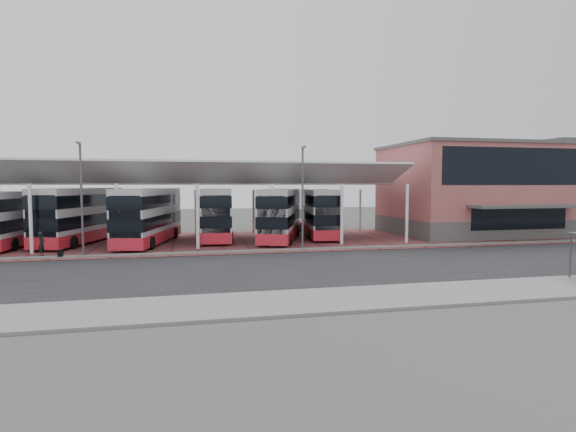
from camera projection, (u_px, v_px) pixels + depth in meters
name	position (u px, v px, depth m)	size (l,w,h in m)	color
ground	(296.00, 265.00, 28.61)	(140.00, 140.00, 0.00)	#42443F
road	(300.00, 268.00, 27.64)	(120.00, 14.00, 0.02)	black
forecourt	(285.00, 240.00, 41.70)	(72.00, 16.00, 0.06)	brown
sidewalk	(344.00, 299.00, 19.84)	(120.00, 4.00, 0.14)	slate
north_kerb	(278.00, 250.00, 34.65)	(120.00, 0.80, 0.14)	slate
yellow_line_near	(330.00, 290.00, 21.79)	(120.00, 0.12, 0.01)	#C68100
yellow_line_far	(328.00, 288.00, 22.08)	(120.00, 0.12, 0.01)	#C68100
canopy	(196.00, 177.00, 40.50)	(37.00, 11.63, 7.07)	white
terminal	(480.00, 189.00, 46.78)	(18.40, 14.40, 9.25)	#524F4D
lamp_west	(81.00, 196.00, 31.42)	(0.16, 0.90, 8.07)	#4B4C52
lamp_east	(303.00, 195.00, 34.85)	(0.16, 0.90, 8.07)	#4B4C52
bus_0	(18.00, 218.00, 37.59)	(3.64, 11.18, 4.52)	silver
bus_1	(80.00, 216.00, 39.01)	(5.69, 11.86, 4.77)	silver
bus_2	(149.00, 216.00, 38.57)	(5.09, 11.80, 4.74)	silver
bus_3	(217.00, 214.00, 42.05)	(3.42, 11.50, 4.68)	silver
bus_4	(280.00, 215.00, 41.16)	(6.09, 11.55, 4.66)	silver
bus_5	(318.00, 213.00, 44.20)	(3.95, 11.42, 4.61)	silver
pedestrian	(41.00, 244.00, 31.82)	(0.63, 0.42, 1.74)	black
suitcase	(60.00, 254.00, 31.13)	(0.33, 0.23, 0.56)	black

